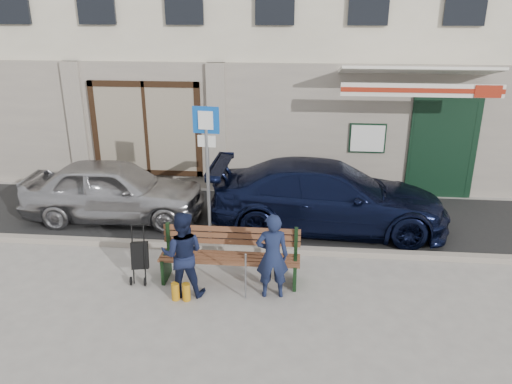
# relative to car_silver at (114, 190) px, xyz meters

# --- Properties ---
(ground) EXTENTS (80.00, 80.00, 0.00)m
(ground) POSITION_rel_car_silver_xyz_m (3.38, -2.83, -0.67)
(ground) COLOR #9E9991
(ground) RESTS_ON ground
(asphalt_lane) EXTENTS (60.00, 3.20, 0.01)m
(asphalt_lane) POSITION_rel_car_silver_xyz_m (3.38, 0.27, -0.67)
(asphalt_lane) COLOR #282828
(asphalt_lane) RESTS_ON ground
(curb) EXTENTS (60.00, 0.18, 0.12)m
(curb) POSITION_rel_car_silver_xyz_m (3.38, -1.33, -0.61)
(curb) COLOR #9E9384
(curb) RESTS_ON ground
(car_silver) EXTENTS (3.99, 1.70, 1.34)m
(car_silver) POSITION_rel_car_silver_xyz_m (0.00, 0.00, 0.00)
(car_silver) COLOR #A8A8AC
(car_silver) RESTS_ON ground
(car_navy) EXTENTS (4.99, 2.13, 1.43)m
(car_navy) POSITION_rel_car_silver_xyz_m (4.68, -0.08, 0.05)
(car_navy) COLOR black
(car_navy) RESTS_ON ground
(parking_sign) EXTENTS (0.51, 0.09, 2.74)m
(parking_sign) POSITION_rel_car_silver_xyz_m (2.29, -0.94, 1.17)
(parking_sign) COLOR gray
(parking_sign) RESTS_ON ground
(bench) EXTENTS (2.40, 1.17, 0.98)m
(bench) POSITION_rel_car_silver_xyz_m (2.87, -2.45, -0.21)
(bench) COLOR brown
(bench) RESTS_ON ground
(man) EXTENTS (0.57, 0.42, 1.46)m
(man) POSITION_rel_car_silver_xyz_m (3.67, -2.85, 0.06)
(man) COLOR #151D3B
(man) RESTS_ON ground
(woman) EXTENTS (0.73, 0.59, 1.45)m
(woman) POSITION_rel_car_silver_xyz_m (2.22, -2.92, 0.05)
(woman) COLOR #121833
(woman) RESTS_ON ground
(stroller) EXTENTS (0.34, 0.44, 1.00)m
(stroller) POSITION_rel_car_silver_xyz_m (1.37, -2.55, -0.23)
(stroller) COLOR black
(stroller) RESTS_ON ground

